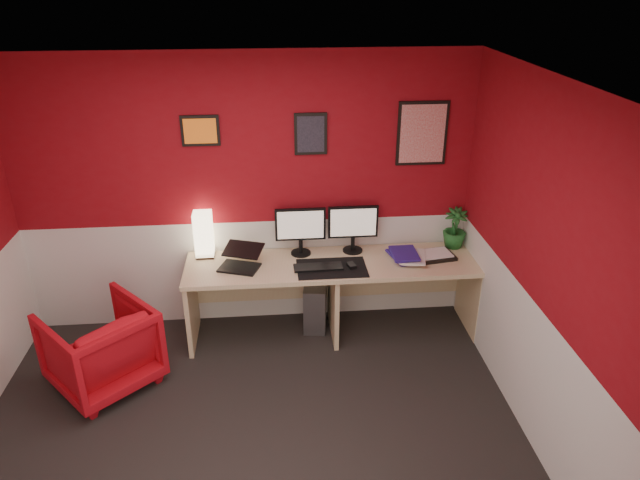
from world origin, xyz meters
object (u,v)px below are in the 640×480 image
(monitor_right, at_px, (353,222))
(armchair, at_px, (101,348))
(shoji_lamp, at_px, (204,236))
(monitor_left, at_px, (300,224))
(zen_tray, at_px, (434,256))
(pc_tower, at_px, (315,302))
(potted_plant, at_px, (455,228))
(laptop, at_px, (239,257))
(desk, at_px, (333,298))

(monitor_right, height_order, armchair, monitor_right)
(shoji_lamp, relative_size, monitor_left, 0.69)
(monitor_left, xyz_separation_m, zen_tray, (1.18, -0.18, -0.28))
(shoji_lamp, height_order, zen_tray, shoji_lamp)
(shoji_lamp, bearing_deg, pc_tower, -3.69)
(potted_plant, height_order, armchair, potted_plant)
(monitor_right, relative_size, zen_tray, 1.66)
(shoji_lamp, distance_m, monitor_left, 0.86)
(armchair, bearing_deg, monitor_left, 162.83)
(pc_tower, height_order, armchair, armchair)
(laptop, distance_m, zen_tray, 1.73)
(desk, bearing_deg, laptop, -177.37)
(monitor_right, distance_m, zen_tray, 0.78)
(shoji_lamp, xyz_separation_m, armchair, (-0.79, -0.79, -0.59))
(shoji_lamp, relative_size, laptop, 1.21)
(potted_plant, relative_size, armchair, 0.50)
(shoji_lamp, height_order, armchair, shoji_lamp)
(laptop, bearing_deg, shoji_lamp, 158.20)
(zen_tray, relative_size, pc_tower, 0.78)
(desk, relative_size, monitor_right, 4.48)
(monitor_right, xyz_separation_m, zen_tray, (0.71, -0.19, -0.28))
(desk, height_order, armchair, desk)
(laptop, xyz_separation_m, zen_tray, (1.73, 0.06, -0.09))
(pc_tower, bearing_deg, potted_plant, 9.87)
(laptop, height_order, armchair, laptop)
(monitor_left, height_order, pc_tower, monitor_left)
(desk, bearing_deg, shoji_lamp, 168.38)
(shoji_lamp, xyz_separation_m, potted_plant, (2.28, -0.02, -0.01))
(zen_tray, bearing_deg, shoji_lamp, 174.07)
(desk, xyz_separation_m, laptop, (-0.82, -0.04, 0.47))
(desk, distance_m, zen_tray, 0.98)
(laptop, bearing_deg, monitor_left, 42.75)
(laptop, relative_size, pc_tower, 0.73)
(laptop, bearing_deg, zen_tray, 21.34)
(monitor_right, bearing_deg, shoji_lamp, 179.01)
(pc_tower, bearing_deg, desk, -41.03)
(potted_plant, height_order, pc_tower, potted_plant)
(monitor_right, bearing_deg, armchair, -160.24)
(desk, relative_size, shoji_lamp, 6.50)
(zen_tray, bearing_deg, pc_tower, 171.99)
(laptop, xyz_separation_m, armchair, (-1.10, -0.51, -0.50))
(desk, xyz_separation_m, shoji_lamp, (-1.13, 0.23, 0.56))
(laptop, bearing_deg, desk, 22.00)
(laptop, xyz_separation_m, potted_plant, (1.97, 0.26, 0.08))
(desk, xyz_separation_m, monitor_right, (0.20, 0.21, 0.66))
(zen_tray, distance_m, pc_tower, 1.18)
(zen_tray, height_order, potted_plant, potted_plant)
(shoji_lamp, distance_m, armchair, 1.26)
(laptop, height_order, potted_plant, potted_plant)
(shoji_lamp, xyz_separation_m, monitor_left, (0.86, -0.03, 0.09))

